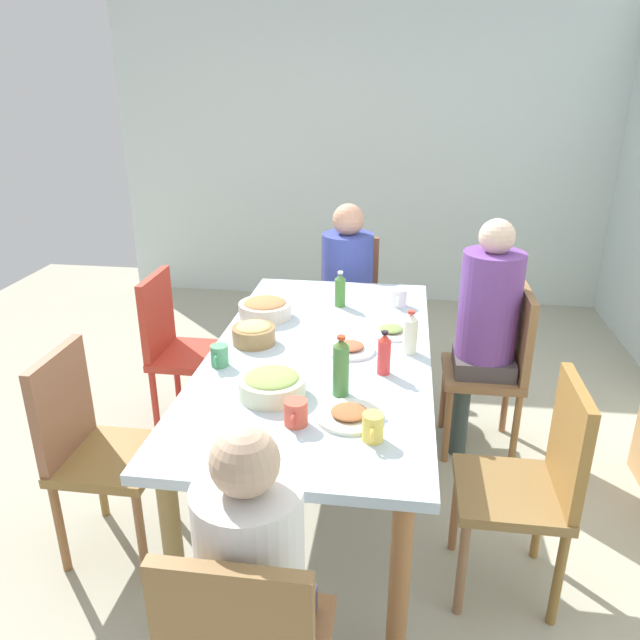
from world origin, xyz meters
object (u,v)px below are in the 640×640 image
object	(u,v)px
person_0	(253,581)
chair_4	(534,478)
chair_1	(499,362)
plate_2	(350,348)
bowl_2	(272,384)
bottle_3	(410,333)
dining_table	(320,367)
bowl_1	(265,308)
cup_3	(398,297)
cup_1	(297,413)
cup_0	(373,428)
chair_3	(348,298)
bowl_0	(254,333)
person_3	(347,274)
bottle_0	(340,290)
chair_5	(177,343)
chair_2	(91,442)
plate_0	(349,415)
bottle_2	(341,367)
cup_2	(219,356)
person_1	(486,319)

from	to	relation	value
person_0	chair_4	bearing A→B (deg)	131.95
chair_1	plate_2	world-z (taller)	chair_1
bowl_2	bottle_3	distance (m)	0.70
dining_table	bowl_1	xyz separation A→B (m)	(-0.37, -0.33, 0.12)
cup_3	chair_4	bearing A→B (deg)	25.39
person_0	cup_1	bearing A→B (deg)	179.62
cup_0	cup_1	xyz separation A→B (m)	(-0.06, -0.27, -0.00)
chair_1	chair_3	world-z (taller)	same
dining_table	bowl_0	xyz separation A→B (m)	(-0.05, -0.31, 0.13)
chair_4	cup_1	xyz separation A→B (m)	(0.13, -0.86, 0.28)
person_3	bottle_0	world-z (taller)	person_3
chair_5	chair_2	bearing A→B (deg)	0.00
chair_1	plate_0	xyz separation A→B (m)	(1.05, -0.68, 0.25)
plate_2	bottle_3	xyz separation A→B (m)	(-0.02, 0.26, 0.08)
chair_3	bowl_1	bearing A→B (deg)	-18.45
cup_1	plate_2	bearing A→B (deg)	168.69
chair_1	bottle_3	bearing A→B (deg)	-46.20
cup_0	cup_3	bearing A→B (deg)	177.37
plate_0	bottle_2	size ratio (longest dim) A/B	0.99
cup_2	chair_1	bearing A→B (deg)	118.77
dining_table	bottle_0	distance (m)	0.61
bottle_0	bottle_3	world-z (taller)	bottle_3
chair_1	chair_5	distance (m)	1.73
person_0	chair_2	distance (m)	1.18
plate_0	plate_2	distance (m)	0.57
person_3	chair_4	xyz separation A→B (m)	(1.77, 0.87, -0.19)
dining_table	plate_0	size ratio (longest dim) A/B	8.13
bowl_1	bottle_3	bearing A→B (deg)	65.59
plate_0	plate_2	size ratio (longest dim) A/B	1.07
chair_3	cup_0	bearing A→B (deg)	7.61
bowl_1	cup_3	world-z (taller)	bowl_1
chair_5	cup_0	bearing A→B (deg)	44.13
chair_3	chair_5	world-z (taller)	same
cup_0	bottle_3	size ratio (longest dim) A/B	0.55
cup_0	bottle_2	xyz separation A→B (m)	(-0.30, -0.14, 0.07)
chair_3	bowl_2	size ratio (longest dim) A/B	3.45
bottle_2	bottle_3	xyz separation A→B (m)	(-0.42, 0.26, -0.02)
bottle_2	cup_1	bearing A→B (deg)	-28.23
chair_2	bottle_3	xyz separation A→B (m)	(-0.53, 1.26, 0.33)
person_1	bowl_0	world-z (taller)	person_1
dining_table	bottle_0	size ratio (longest dim) A/B	10.26
cup_3	chair_1	bearing A→B (deg)	75.54
chair_4	bowl_0	distance (m)	1.33
dining_table	bottle_2	bearing A→B (deg)	19.23
bowl_1	cup_0	xyz separation A→B (m)	(1.05, 0.61, 0.00)
bottle_2	bottle_3	size ratio (longest dim) A/B	1.24
bowl_1	chair_5	bearing A→B (deg)	-102.96
chair_2	cup_3	world-z (taller)	chair_2
plate_2	bowl_2	world-z (taller)	bowl_2
cup_0	cup_2	xyz separation A→B (m)	(-0.48, -0.67, -0.00)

